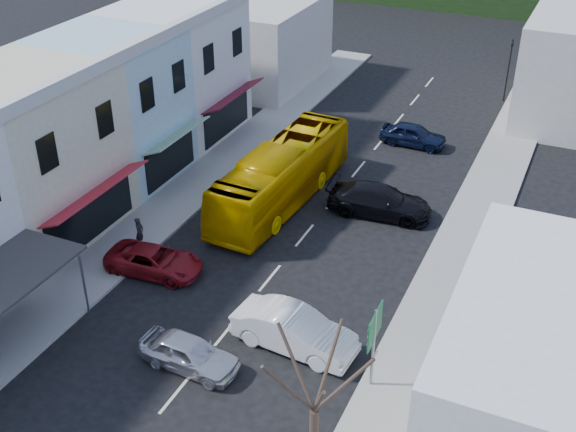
# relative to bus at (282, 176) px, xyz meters

# --- Properties ---
(ground) EXTENTS (120.00, 120.00, 0.00)m
(ground) POSITION_rel_bus_xyz_m (2.48, -10.66, -1.55)
(ground) COLOR black
(ground) RESTS_ON ground
(sidewalk_left) EXTENTS (3.00, 52.00, 0.15)m
(sidewalk_left) POSITION_rel_bus_xyz_m (-5.02, -0.66, -1.48)
(sidewalk_left) COLOR gray
(sidewalk_left) RESTS_ON ground
(sidewalk_right) EXTENTS (3.00, 52.00, 0.15)m
(sidewalk_right) POSITION_rel_bus_xyz_m (9.98, -0.66, -1.48)
(sidewalk_right) COLOR gray
(sidewalk_right) RESTS_ON ground
(shopfront_row) EXTENTS (8.25, 30.00, 8.00)m
(shopfront_row) POSITION_rel_bus_xyz_m (-10.01, -5.66, 2.45)
(shopfront_row) COLOR silver
(shopfront_row) RESTS_ON ground
(distant_block_left) EXTENTS (8.00, 10.00, 6.00)m
(distant_block_left) POSITION_rel_bus_xyz_m (-9.52, 16.34, 1.45)
(distant_block_left) COLOR #B7B2A8
(distant_block_left) RESTS_ON ground
(bus) EXTENTS (3.05, 11.71, 3.10)m
(bus) POSITION_rel_bus_xyz_m (0.00, 0.00, 0.00)
(bus) COLOR #D39E00
(bus) RESTS_ON ground
(car_silver) EXTENTS (4.49, 2.02, 1.40)m
(car_silver) POSITION_rel_bus_xyz_m (2.23, -13.20, -0.85)
(car_silver) COLOR silver
(car_silver) RESTS_ON ground
(car_white) EXTENTS (4.53, 2.14, 1.40)m
(car_white) POSITION_rel_bus_xyz_m (5.40, -10.50, -0.85)
(car_white) COLOR silver
(car_white) RESTS_ON ground
(car_red) EXTENTS (4.77, 2.35, 1.40)m
(car_red) POSITION_rel_bus_xyz_m (-2.52, -8.40, -0.85)
(car_red) COLOR maroon
(car_red) RESTS_ON ground
(car_black_near) EXTENTS (4.65, 2.24, 1.40)m
(car_black_near) POSITION_rel_bus_xyz_m (5.18, 0.88, -0.85)
(car_black_near) COLOR black
(car_black_near) RESTS_ON ground
(car_navy_mid) EXTENTS (4.44, 1.89, 1.40)m
(car_navy_mid) POSITION_rel_bus_xyz_m (4.43, 9.86, -0.85)
(car_navy_mid) COLOR black
(car_navy_mid) RESTS_ON ground
(pedestrian_left) EXTENTS (0.49, 0.65, 1.70)m
(pedestrian_left) POSITION_rel_bus_xyz_m (-4.26, -7.00, -0.55)
(pedestrian_left) COLOR black
(pedestrian_left) RESTS_ON sidewalk_left
(direction_sign) EXTENTS (0.25, 1.62, 3.57)m
(direction_sign) POSITION_rel_bus_xyz_m (8.88, -11.36, 0.24)
(direction_sign) COLOR #0C5427
(direction_sign) RESTS_ON ground
(street_tree) EXTENTS (2.59, 2.59, 7.44)m
(street_tree) POSITION_rel_bus_xyz_m (8.78, -16.71, 2.17)
(street_tree) COLOR #33261D
(street_tree) RESTS_ON ground
(traffic_signal) EXTENTS (0.61, 0.97, 4.46)m
(traffic_signal) POSITION_rel_bus_xyz_m (8.28, 19.78, 0.68)
(traffic_signal) COLOR black
(traffic_signal) RESTS_ON ground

